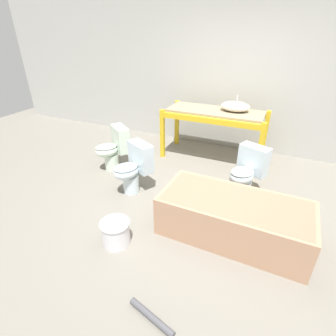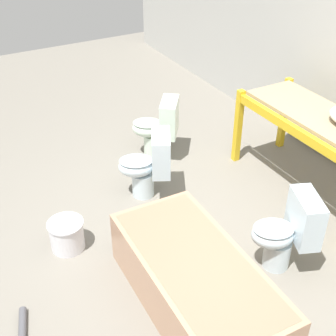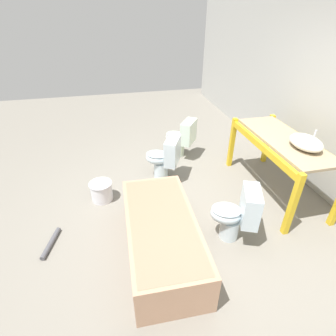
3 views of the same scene
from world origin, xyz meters
The scene contains 9 objects.
ground_plane centered at (0.00, 0.00, 0.00)m, with size 12.00×12.00×0.00m, color slate.
shelving_rack centered at (-0.23, 1.51, 0.74)m, with size 1.74×0.75×0.88m.
sink_basin centered at (0.08, 1.59, 0.96)m, with size 0.48×0.34×0.24m.
bathtub_main centered at (0.55, -0.38, 0.27)m, with size 1.64×0.79×0.48m.
toilet_near centered at (0.53, 0.52, 0.38)m, with size 0.52×0.62×0.71m.
toilet_far centered at (-1.60, 0.44, 0.38)m, with size 0.59×0.63×0.71m.
toilet_extra centered at (-0.95, -0.02, 0.38)m, with size 0.55×0.63×0.71m.
bucket_white centered at (-0.59, -1.04, 0.15)m, with size 0.32×0.32×0.28m.
loose_pipe centered at (0.17, -1.65, 0.03)m, with size 0.46×0.18×0.06m.
Camera 3 is at (2.59, -0.78, 2.44)m, focal length 28.00 mm.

